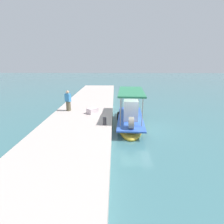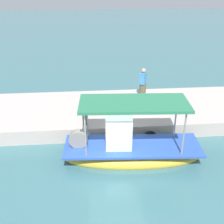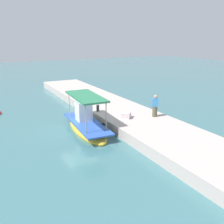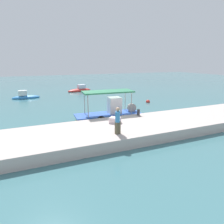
# 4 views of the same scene
# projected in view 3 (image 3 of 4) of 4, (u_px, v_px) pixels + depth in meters

# --- Properties ---
(ground_plane) EXTENTS (120.00, 120.00, 0.00)m
(ground_plane) POSITION_uv_depth(u_px,v_px,m) (78.00, 129.00, 19.08)
(ground_plane) COLOR #3F7177
(dock_quay) EXTENTS (36.00, 4.87, 0.75)m
(dock_quay) POSITION_uv_depth(u_px,v_px,m) (125.00, 116.00, 20.92)
(dock_quay) COLOR beige
(dock_quay) RESTS_ON ground_plane
(main_fishing_boat) EXTENTS (6.29, 2.28, 3.06)m
(main_fishing_boat) POSITION_uv_depth(u_px,v_px,m) (86.00, 124.00, 18.55)
(main_fishing_boat) COLOR gold
(main_fishing_boat) RESTS_ON ground_plane
(fisherman_near_bollard) EXTENTS (0.53, 0.56, 1.74)m
(fisherman_near_bollard) POSITION_uv_depth(u_px,v_px,m) (155.00, 107.00, 19.34)
(fisherman_near_bollard) COLOR brown
(fisherman_near_bollard) RESTS_ON dock_quay
(mooring_bollard) EXTENTS (0.24, 0.24, 0.52)m
(mooring_bollard) POSITION_uv_depth(u_px,v_px,m) (98.00, 108.00, 20.90)
(mooring_bollard) COLOR #2D2D33
(mooring_bollard) RESTS_ON dock_quay
(cargo_crate) EXTENTS (0.99, 0.99, 0.43)m
(cargo_crate) POSITION_uv_depth(u_px,v_px,m) (126.00, 115.00, 19.17)
(cargo_crate) COLOR silver
(cargo_crate) RESTS_ON dock_quay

